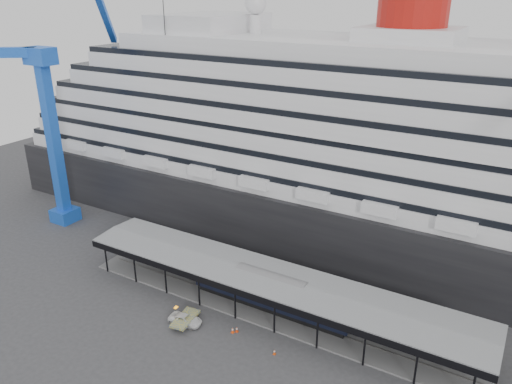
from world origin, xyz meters
TOP-DOWN VIEW (x-y plane):
  - ground at (0.00, 0.00)m, footprint 200.00×200.00m
  - cruise_ship at (0.05, 32.00)m, footprint 130.00×30.00m
  - platform_canopy at (0.00, 5.00)m, footprint 56.00×9.18m
  - crane_blue at (-45.11, 10.62)m, footprint 22.63×19.19m
  - port_truck at (-7.84, -3.30)m, footprint 4.59×2.54m
  - pullman_carriage at (0.11, 5.00)m, footprint 22.66×3.17m
  - traffic_cone_left at (-1.61, -1.77)m, footprint 0.44×0.44m
  - traffic_cone_mid at (-1.24, -1.36)m, footprint 0.39×0.39m
  - traffic_cone_right at (4.82, -2.63)m, footprint 0.36×0.36m

SIDE VIEW (x-z plane):
  - ground at x=0.00m, z-range 0.00..0.00m
  - traffic_cone_right at x=4.82m, z-range 0.00..0.67m
  - traffic_cone_mid at x=-1.24m, z-range 0.00..0.75m
  - traffic_cone_left at x=-1.61m, z-range 0.00..0.78m
  - port_truck at x=-7.84m, z-range 0.00..1.22m
  - platform_canopy at x=0.00m, z-range -0.29..5.01m
  - pullman_carriage at x=0.11m, z-range -8.42..13.82m
  - cruise_ship at x=0.05m, z-range -3.60..40.30m
  - crane_blue at x=-45.11m, z-range -3.84..43.76m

